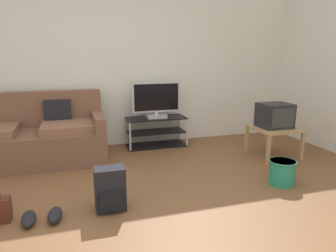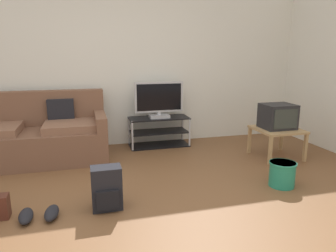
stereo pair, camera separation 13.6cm
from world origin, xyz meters
name	(u,v)px [view 2 (the right image)]	position (x,y,z in m)	size (l,w,h in m)	color
ground_plane	(153,217)	(0.00, 0.00, -0.01)	(9.00, 9.80, 0.02)	brown
wall_back	(118,59)	(0.00, 2.45, 1.35)	(9.00, 0.10, 2.70)	silver
couch	(35,136)	(-1.22, 1.91, 0.34)	(1.91, 0.90, 0.92)	brown
tv_stand	(159,132)	(0.57, 2.15, 0.23)	(0.93, 0.41, 0.46)	black
flat_tv	(159,100)	(0.57, 2.12, 0.73)	(0.76, 0.22, 0.56)	#B2B2B7
side_table	(277,132)	(2.04, 1.16, 0.36)	(0.60, 0.60, 0.42)	tan
crt_tv	(278,116)	(2.04, 1.18, 0.59)	(0.43, 0.37, 0.34)	#232326
backpack	(107,188)	(-0.38, 0.25, 0.20)	(0.28, 0.26, 0.41)	black
cleaning_bucket	(282,173)	(1.52, 0.27, 0.15)	(0.29, 0.29, 0.28)	#238466
sneakers_pair	(39,214)	(-0.98, 0.21, 0.04)	(0.35, 0.28, 0.09)	black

